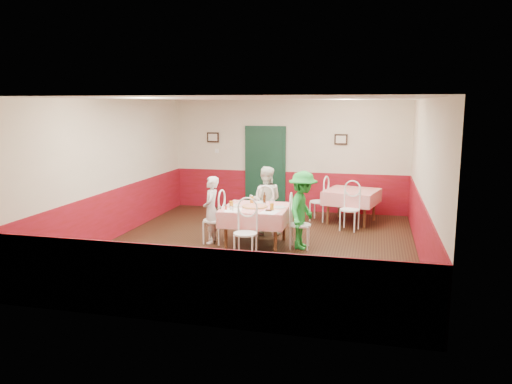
% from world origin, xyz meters
% --- Properties ---
extents(floor, '(7.00, 7.00, 0.00)m').
position_xyz_m(floor, '(0.00, 0.00, 0.00)').
color(floor, black).
rests_on(floor, ground).
extents(ceiling, '(7.00, 7.00, 0.00)m').
position_xyz_m(ceiling, '(0.00, 0.00, 2.80)').
color(ceiling, white).
rests_on(ceiling, back_wall).
extents(back_wall, '(6.00, 0.10, 2.80)m').
position_xyz_m(back_wall, '(0.00, 3.50, 1.40)').
color(back_wall, beige).
rests_on(back_wall, ground).
extents(front_wall, '(6.00, 0.10, 2.80)m').
position_xyz_m(front_wall, '(0.00, -3.50, 1.40)').
color(front_wall, beige).
rests_on(front_wall, ground).
extents(left_wall, '(0.10, 7.00, 2.80)m').
position_xyz_m(left_wall, '(-3.00, 0.00, 1.40)').
color(left_wall, beige).
rests_on(left_wall, ground).
extents(right_wall, '(0.10, 7.00, 2.80)m').
position_xyz_m(right_wall, '(3.00, 0.00, 1.40)').
color(right_wall, beige).
rests_on(right_wall, ground).
extents(wainscot_back, '(6.00, 0.03, 1.00)m').
position_xyz_m(wainscot_back, '(0.00, 3.48, 0.50)').
color(wainscot_back, maroon).
rests_on(wainscot_back, ground).
extents(wainscot_front, '(6.00, 0.03, 1.00)m').
position_xyz_m(wainscot_front, '(0.00, -3.48, 0.50)').
color(wainscot_front, maroon).
rests_on(wainscot_front, ground).
extents(wainscot_left, '(0.03, 7.00, 1.00)m').
position_xyz_m(wainscot_left, '(-2.98, 0.00, 0.50)').
color(wainscot_left, maroon).
rests_on(wainscot_left, ground).
extents(wainscot_right, '(0.03, 7.00, 1.00)m').
position_xyz_m(wainscot_right, '(2.98, 0.00, 0.50)').
color(wainscot_right, maroon).
rests_on(wainscot_right, ground).
extents(door, '(0.96, 0.06, 2.10)m').
position_xyz_m(door, '(-0.60, 3.45, 1.05)').
color(door, black).
rests_on(door, ground).
extents(picture_left, '(0.32, 0.03, 0.26)m').
position_xyz_m(picture_left, '(-2.00, 3.45, 1.85)').
color(picture_left, black).
rests_on(picture_left, back_wall).
extents(picture_right, '(0.32, 0.03, 0.26)m').
position_xyz_m(picture_right, '(1.30, 3.45, 1.85)').
color(picture_right, black).
rests_on(picture_right, back_wall).
extents(thermostat, '(0.10, 0.03, 0.10)m').
position_xyz_m(thermostat, '(-1.90, 3.45, 1.50)').
color(thermostat, white).
rests_on(thermostat, back_wall).
extents(main_table, '(1.24, 1.24, 0.77)m').
position_xyz_m(main_table, '(-0.05, 0.13, 0.38)').
color(main_table, red).
rests_on(main_table, ground).
extents(second_table, '(1.35, 1.35, 0.77)m').
position_xyz_m(second_table, '(1.65, 2.51, 0.38)').
color(second_table, red).
rests_on(second_table, ground).
extents(chair_left, '(0.44, 0.44, 0.90)m').
position_xyz_m(chair_left, '(-0.90, 0.12, 0.45)').
color(chair_left, white).
rests_on(chair_left, ground).
extents(chair_right, '(0.45, 0.45, 0.90)m').
position_xyz_m(chair_right, '(0.80, 0.15, 0.45)').
color(chair_right, white).
rests_on(chair_right, ground).
extents(chair_far, '(0.50, 0.50, 0.90)m').
position_xyz_m(chair_far, '(-0.06, 0.98, 0.45)').
color(chair_far, white).
rests_on(chair_far, ground).
extents(chair_near, '(0.43, 0.43, 0.90)m').
position_xyz_m(chair_near, '(-0.03, -0.72, 0.45)').
color(chair_near, white).
rests_on(chair_near, ground).
extents(chair_second_a, '(0.51, 0.51, 0.90)m').
position_xyz_m(chair_second_a, '(0.90, 2.51, 0.45)').
color(chair_second_a, white).
rests_on(chair_second_a, ground).
extents(chair_second_b, '(0.51, 0.51, 0.90)m').
position_xyz_m(chair_second_b, '(1.65, 1.76, 0.45)').
color(chair_second_b, white).
rests_on(chair_second_b, ground).
extents(pizza, '(0.48, 0.48, 0.03)m').
position_xyz_m(pizza, '(-0.06, 0.10, 0.78)').
color(pizza, '#B74723').
rests_on(pizza, main_table).
extents(plate_left, '(0.25, 0.25, 0.01)m').
position_xyz_m(plate_left, '(-0.46, 0.11, 0.77)').
color(plate_left, white).
rests_on(plate_left, main_table).
extents(plate_right, '(0.25, 0.25, 0.01)m').
position_xyz_m(plate_right, '(0.40, 0.17, 0.77)').
color(plate_right, white).
rests_on(plate_right, main_table).
extents(plate_far, '(0.25, 0.25, 0.01)m').
position_xyz_m(plate_far, '(-0.06, 0.54, 0.77)').
color(plate_far, white).
rests_on(plate_far, main_table).
extents(glass_a, '(0.08, 0.08, 0.14)m').
position_xyz_m(glass_a, '(-0.47, -0.11, 0.83)').
color(glass_a, '#BF7219').
rests_on(glass_a, main_table).
extents(glass_b, '(0.07, 0.07, 0.13)m').
position_xyz_m(glass_b, '(0.31, -0.11, 0.83)').
color(glass_b, '#BF7219').
rests_on(glass_b, main_table).
extents(glass_c, '(0.07, 0.07, 0.13)m').
position_xyz_m(glass_c, '(-0.22, 0.51, 0.82)').
color(glass_c, '#BF7219').
rests_on(glass_c, main_table).
extents(beer_bottle, '(0.06, 0.06, 0.20)m').
position_xyz_m(beer_bottle, '(0.04, 0.51, 0.86)').
color(beer_bottle, '#381C0A').
rests_on(beer_bottle, main_table).
extents(shaker_a, '(0.04, 0.04, 0.09)m').
position_xyz_m(shaker_a, '(-0.43, -0.28, 0.81)').
color(shaker_a, silver).
rests_on(shaker_a, main_table).
extents(shaker_b, '(0.04, 0.04, 0.09)m').
position_xyz_m(shaker_b, '(-0.38, -0.32, 0.81)').
color(shaker_b, silver).
rests_on(shaker_b, main_table).
extents(shaker_c, '(0.04, 0.04, 0.09)m').
position_xyz_m(shaker_c, '(-0.53, -0.25, 0.81)').
color(shaker_c, '#B23319').
rests_on(shaker_c, main_table).
extents(menu_left, '(0.36, 0.44, 0.00)m').
position_xyz_m(menu_left, '(-0.39, -0.25, 0.76)').
color(menu_left, white).
rests_on(menu_left, main_table).
extents(menu_right, '(0.37, 0.45, 0.00)m').
position_xyz_m(menu_right, '(0.31, -0.26, 0.76)').
color(menu_right, white).
rests_on(menu_right, main_table).
extents(wallet, '(0.11, 0.09, 0.02)m').
position_xyz_m(wallet, '(0.27, -0.18, 0.77)').
color(wallet, black).
rests_on(wallet, main_table).
extents(diner_left, '(0.41, 0.54, 1.32)m').
position_xyz_m(diner_left, '(-0.95, 0.12, 0.66)').
color(diner_left, gray).
rests_on(diner_left, ground).
extents(diner_far, '(0.76, 0.63, 1.43)m').
position_xyz_m(diner_far, '(-0.06, 1.03, 0.72)').
color(diner_far, gray).
rests_on(diner_far, ground).
extents(diner_right, '(0.66, 1.01, 1.48)m').
position_xyz_m(diner_right, '(0.85, 0.15, 0.74)').
color(diner_right, gray).
rests_on(diner_right, ground).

